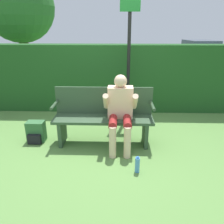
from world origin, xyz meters
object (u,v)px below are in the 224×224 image
object	(u,v)px
park_bench	(104,116)
person_seated	(120,109)
signpost	(129,50)
tree	(19,7)
backpack	(36,132)
parked_car	(199,52)
water_bottle	(137,165)

from	to	relation	value
park_bench	person_seated	xyz separation A→B (m)	(0.28, -0.14, 0.18)
signpost	tree	size ratio (longest dim) A/B	0.72
backpack	parked_car	size ratio (longest dim) A/B	0.09
signpost	parked_car	xyz separation A→B (m)	(4.37, 8.31, -0.88)
park_bench	water_bottle	bearing A→B (deg)	-58.93
backpack	tree	size ratio (longest dim) A/B	0.10
person_seated	parked_car	size ratio (longest dim) A/B	0.30
signpost	tree	xyz separation A→B (m)	(-3.19, 2.45, 0.99)
water_bottle	tree	distance (m)	6.03
parked_car	tree	world-z (taller)	tree
park_bench	signpost	bearing A→B (deg)	68.53
person_seated	signpost	distance (m)	1.54
person_seated	signpost	xyz separation A→B (m)	(0.17, 1.30, 0.80)
tree	backpack	bearing A→B (deg)	-67.14
signpost	person_seated	bearing A→B (deg)	-97.60
backpack	signpost	world-z (taller)	signpost
park_bench	backpack	distance (m)	1.25
tree	park_bench	bearing A→B (deg)	-52.85
park_bench	parked_car	xyz separation A→B (m)	(4.83, 9.47, 0.11)
parked_car	park_bench	bearing A→B (deg)	147.11
tree	person_seated	bearing A→B (deg)	-51.18
park_bench	backpack	world-z (taller)	park_bench
person_seated	backpack	world-z (taller)	person_seated
park_bench	signpost	size ratio (longest dim) A/B	0.66
backpack	water_bottle	world-z (taller)	backpack
parked_car	water_bottle	bearing A→B (deg)	151.54
park_bench	water_bottle	xyz separation A→B (m)	(0.53, -0.87, -0.38)
park_bench	person_seated	bearing A→B (deg)	-26.36
park_bench	parked_car	bearing A→B (deg)	62.98
water_bottle	parked_car	distance (m)	11.21
park_bench	tree	distance (m)	4.94
backpack	water_bottle	distance (m)	1.93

